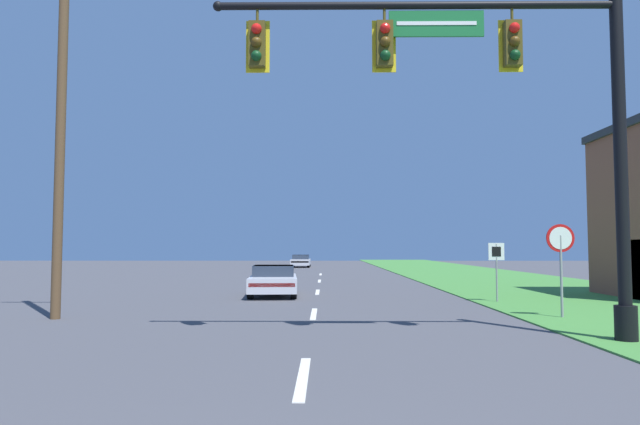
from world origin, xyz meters
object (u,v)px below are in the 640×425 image
(far_car, at_px, (301,261))
(utility_pole_near, at_px, (61,111))
(stop_sign, at_px, (561,249))
(route_sign_post, at_px, (496,258))
(car_ahead, at_px, (273,280))
(signal_mast, at_px, (508,105))

(far_car, bearing_deg, utility_pole_near, -96.85)
(stop_sign, relative_size, route_sign_post, 1.23)
(stop_sign, bearing_deg, utility_pole_near, -179.19)
(stop_sign, bearing_deg, far_car, 102.31)
(car_ahead, xyz_separation_m, utility_pole_near, (-5.16, -7.54, 5.03))
(far_car, bearing_deg, stop_sign, -77.69)
(utility_pole_near, bearing_deg, stop_sign, 0.81)
(far_car, height_order, route_sign_post, route_sign_post)
(car_ahead, distance_m, utility_pole_near, 10.43)
(far_car, xyz_separation_m, utility_pole_near, (-4.84, -40.34, 5.03))
(far_car, bearing_deg, signal_mast, -82.02)
(route_sign_post, xyz_separation_m, utility_pole_near, (-13.21, -4.67, 4.11))
(signal_mast, relative_size, far_car, 1.89)
(signal_mast, relative_size, stop_sign, 3.45)
(car_ahead, height_order, stop_sign, stop_sign)
(stop_sign, distance_m, utility_pole_near, 14.12)
(signal_mast, distance_m, far_car, 44.64)
(stop_sign, distance_m, route_sign_post, 4.51)
(stop_sign, bearing_deg, signal_mast, -123.90)
(far_car, distance_m, stop_sign, 41.11)
(signal_mast, height_order, route_sign_post, signal_mast)
(far_car, relative_size, utility_pole_near, 0.42)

